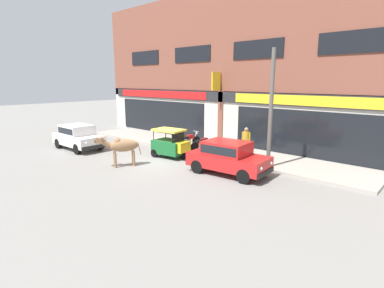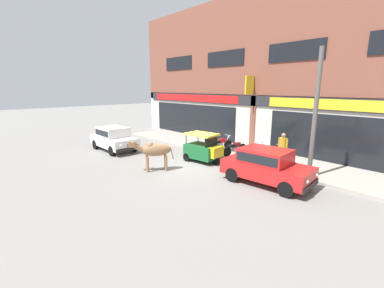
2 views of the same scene
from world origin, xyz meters
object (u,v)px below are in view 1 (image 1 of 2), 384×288
(auto_rickshaw, at_px, (171,145))
(cow, at_px, (122,146))
(motorcycle_1, at_px, (203,144))
(motorcycle_0, at_px, (189,140))
(motorcycle_2, at_px, (220,146))
(motorcycle_3, at_px, (239,150))
(car_1, at_px, (78,136))
(utility_pole, at_px, (271,110))
(car_0, at_px, (228,156))
(pedestrian, at_px, (246,139))

(auto_rickshaw, bearing_deg, cow, -99.85)
(motorcycle_1, bearing_deg, motorcycle_0, 171.28)
(motorcycle_2, xyz_separation_m, motorcycle_3, (1.25, -0.02, 0.00))
(car_1, distance_m, motorcycle_3, 9.62)
(motorcycle_3, distance_m, utility_pole, 3.12)
(car_0, bearing_deg, motorcycle_1, 145.41)
(cow, height_order, motorcycle_1, cow)
(motorcycle_0, bearing_deg, motorcycle_3, -1.53)
(motorcycle_2, bearing_deg, car_0, -47.74)
(motorcycle_2, bearing_deg, car_1, -148.34)
(cow, relative_size, utility_pole, 0.37)
(utility_pole, bearing_deg, car_0, -119.93)
(cow, height_order, utility_pole, utility_pole)
(car_0, height_order, car_1, same)
(pedestrian, height_order, utility_pole, utility_pole)
(car_0, xyz_separation_m, motorcycle_3, (-1.00, 2.46, -0.30))
(cow, distance_m, car_1, 5.09)
(car_0, bearing_deg, auto_rickshaw, 174.64)
(car_0, relative_size, pedestrian, 2.32)
(car_1, bearing_deg, motorcycle_1, 35.63)
(cow, distance_m, motorcycle_3, 5.98)
(motorcycle_3, bearing_deg, motorcycle_0, 178.47)
(utility_pole, bearing_deg, auto_rickshaw, -164.26)
(motorcycle_3, bearing_deg, motorcycle_1, -177.72)
(car_0, height_order, motorcycle_2, car_0)
(auto_rickshaw, relative_size, motorcycle_0, 1.13)
(motorcycle_1, bearing_deg, car_1, -144.37)
(motorcycle_2, bearing_deg, motorcycle_1, -174.39)
(motorcycle_2, height_order, pedestrian, pedestrian)
(car_0, bearing_deg, cow, -151.58)
(car_1, bearing_deg, motorcycle_0, 43.44)
(motorcycle_1, bearing_deg, pedestrian, 2.50)
(car_1, height_order, motorcycle_3, car_1)
(cow, height_order, car_0, cow)
(car_0, height_order, motorcycle_0, car_0)
(motorcycle_3, relative_size, pedestrian, 1.13)
(car_1, bearing_deg, motorcycle_3, 27.65)
(car_1, relative_size, motorcycle_0, 2.01)
(utility_pole, bearing_deg, car_1, -160.29)
(motorcycle_2, bearing_deg, pedestrian, 0.22)
(car_1, xyz_separation_m, motorcycle_2, (7.27, 4.48, -0.30))
(car_0, relative_size, motorcycle_3, 2.05)
(cow, bearing_deg, motorcycle_2, 65.84)
(motorcycle_1, bearing_deg, motorcycle_3, 2.28)
(motorcycle_1, xyz_separation_m, motorcycle_3, (2.43, 0.10, 0.00))
(auto_rickshaw, xyz_separation_m, motorcycle_2, (1.71, 2.11, -0.14))
(car_1, bearing_deg, auto_rickshaw, 23.11)
(motorcycle_0, bearing_deg, pedestrian, -1.04)
(car_0, xyz_separation_m, utility_pole, (1.02, 1.78, 1.97))
(auto_rickshaw, bearing_deg, motorcycle_1, 75.00)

